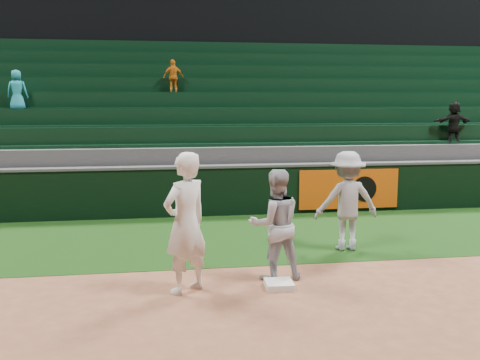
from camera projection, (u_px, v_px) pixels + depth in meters
name	position (u px, v px, depth m)	size (l,w,h in m)	color
ground	(276.00, 284.00, 8.30)	(70.00, 70.00, 0.00)	brown
foul_grass	(245.00, 236.00, 11.23)	(36.00, 4.20, 0.01)	black
upper_deck	(195.00, 31.00, 24.48)	(40.00, 12.00, 12.00)	black
first_base	(279.00, 284.00, 8.13)	(0.42, 0.42, 0.09)	white
first_baseman	(186.00, 223.00, 7.81)	(0.76, 0.50, 2.09)	white
baserunner	(275.00, 225.00, 8.42)	(0.86, 0.67, 1.76)	#9E9FA8
base_coach	(347.00, 201.00, 10.08)	(1.21, 0.70, 1.88)	#999CA6
field_wall	(232.00, 189.00, 13.29)	(36.00, 0.45, 1.25)	black
stadium_seating	(215.00, 137.00, 16.82)	(36.00, 5.95, 5.15)	#3B3B3E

